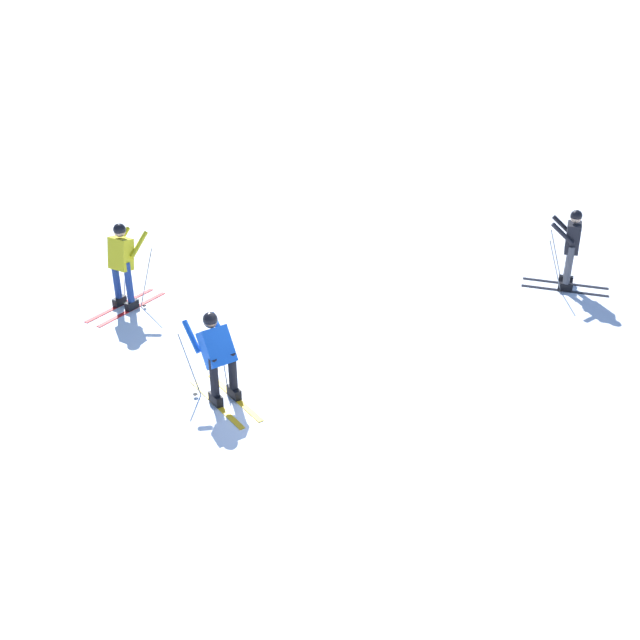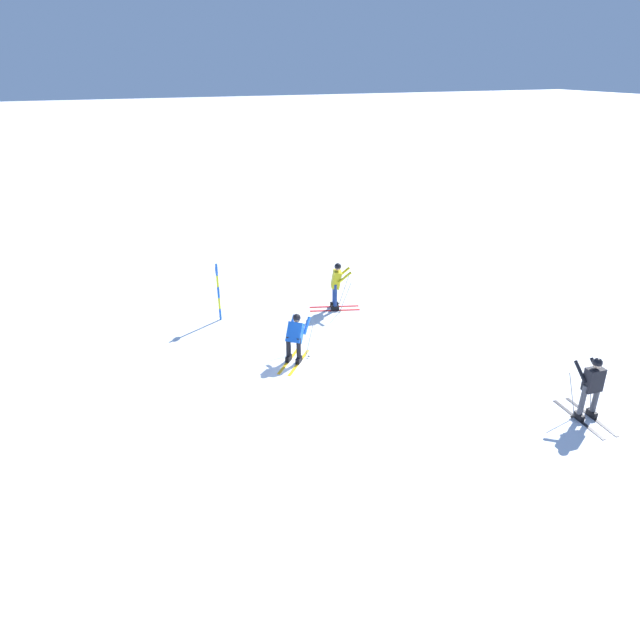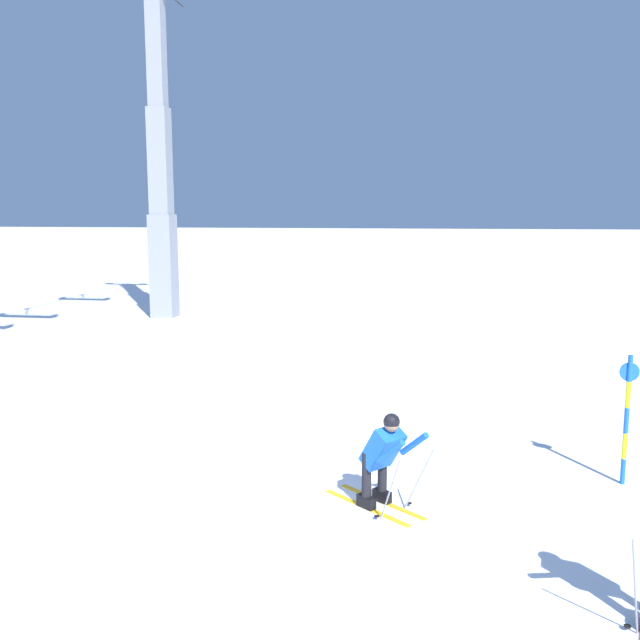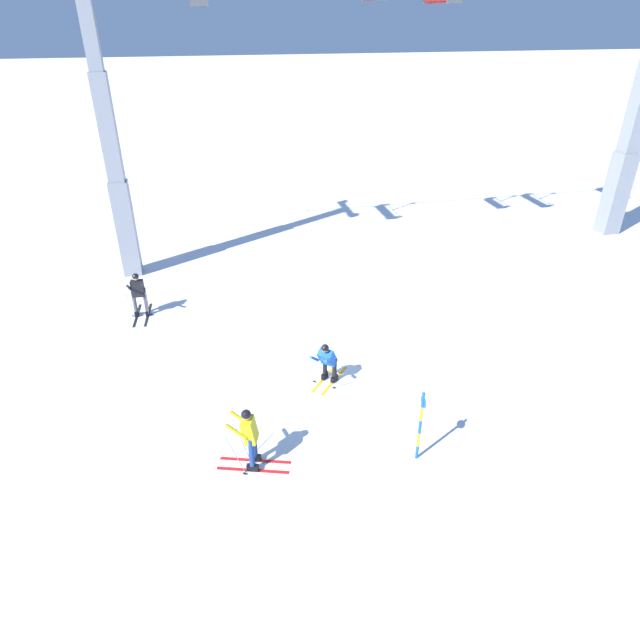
% 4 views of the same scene
% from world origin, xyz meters
% --- Properties ---
extents(ground_plane, '(260.00, 260.00, 0.00)m').
position_xyz_m(ground_plane, '(0.00, 0.00, 0.00)').
color(ground_plane, white).
extents(skier_carving_main, '(1.42, 1.54, 1.50)m').
position_xyz_m(skier_carving_main, '(1.00, -1.25, 0.78)').
color(skier_carving_main, yellow).
rests_on(skier_carving_main, ground_plane).
extents(trail_marker_pole, '(0.07, 0.28, 1.96)m').
position_xyz_m(trail_marker_pole, '(2.42, -4.74, 1.06)').
color(trail_marker_pole, blue).
rests_on(trail_marker_pole, ground_plane).
extents(skier_distant_uphill, '(1.78, 0.94, 1.70)m').
position_xyz_m(skier_distant_uphill, '(-1.51, -4.13, 0.96)').
color(skier_distant_uphill, red).
rests_on(skier_distant_uphill, ground_plane).
extents(skier_distant_downhill, '(0.72, 1.72, 1.66)m').
position_xyz_m(skier_distant_downhill, '(-4.51, 4.06, 0.94)').
color(skier_distant_downhill, black).
rests_on(skier_distant_downhill, ground_plane).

